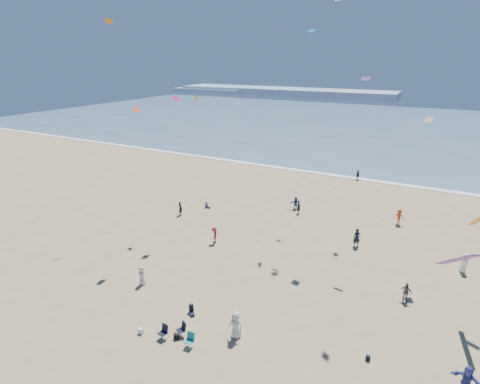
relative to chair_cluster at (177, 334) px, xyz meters
The scene contains 12 objects.
ground 3.50m from the chair_cluster, 85.59° to the right, with size 220.00×220.00×0.00m, color tan.
ocean 91.55m from the chair_cluster, 89.83° to the left, with size 220.00×100.00×0.06m, color #476B84.
surf_line 41.55m from the chair_cluster, 89.63° to the left, with size 220.00×1.20×0.08m, color white.
headland_far 176.94m from the chair_cluster, 109.73° to the left, with size 110.00×20.00×3.20m, color #7A8EA8.
headland_near 189.85m from the chair_cluster, 121.69° to the left, with size 40.00×14.00×2.00m, color #7A8EA8.
standing_flyers 13.69m from the chair_cluster, 69.21° to the left, with size 30.38×50.17×1.95m.
seated_group 3.76m from the chair_cluster, 52.58° to the left, with size 26.68×26.77×0.84m.
chair_cluster is the anchor object (origin of this frame).
white_tote 2.71m from the chair_cluster, 166.46° to the right, with size 0.35×0.20×0.40m, color white.
black_backpack 0.37m from the chair_cluster, 154.79° to the left, with size 0.30×0.22×0.38m, color black.
navy_bag 12.20m from the chair_cluster, 19.99° to the left, with size 0.28×0.18×0.34m, color black.
kites_aloft 19.04m from the chair_cluster, 49.38° to the left, with size 34.64×40.48×27.25m.
Camera 1 is at (12.81, -12.26, 17.68)m, focal length 28.00 mm.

